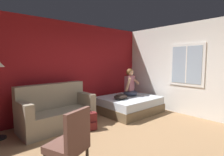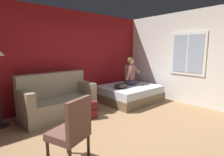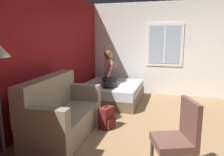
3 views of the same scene
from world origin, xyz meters
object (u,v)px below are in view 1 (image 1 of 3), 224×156
object	(u,v)px
couch	(56,111)
person_seated	(130,85)
throw_pillow	(121,97)
side_chair	(70,142)
bed	(129,105)
cell_phone	(142,95)
backpack	(90,122)

from	to	relation	value
couch	person_seated	distance (m)	2.49
person_seated	throw_pillow	xyz separation A→B (m)	(-0.61, -0.20, -0.29)
couch	side_chair	bearing A→B (deg)	-108.21
bed	person_seated	distance (m)	0.65
person_seated	cell_phone	xyz separation A→B (m)	(0.29, -0.26, -0.35)
backpack	throw_pillow	world-z (taller)	throw_pillow
bed	throw_pillow	distance (m)	0.51
backpack	bed	bearing A→B (deg)	12.81
person_seated	throw_pillow	bearing A→B (deg)	-162.18
side_chair	throw_pillow	world-z (taller)	side_chair
couch	person_seated	world-z (taller)	person_seated
couch	backpack	bearing A→B (deg)	-51.84
backpack	cell_phone	size ratio (longest dim) A/B	3.18
cell_phone	person_seated	bearing A→B (deg)	76.37
side_chair	person_seated	size ratio (longest dim) A/B	1.12
bed	backpack	world-z (taller)	bed
bed	backpack	size ratio (longest dim) A/B	3.81
backpack	cell_phone	world-z (taller)	cell_phone
couch	throw_pillow	xyz separation A→B (m)	(1.84, -0.33, 0.16)
person_seated	cell_phone	bearing A→B (deg)	-42.27
couch	throw_pillow	world-z (taller)	couch
side_chair	cell_phone	xyz separation A→B (m)	(3.37, 1.55, -0.05)
couch	side_chair	world-z (taller)	couch
side_chair	person_seated	world-z (taller)	person_seated
backpack	person_seated	bearing A→B (deg)	15.44
throw_pillow	person_seated	bearing A→B (deg)	17.82
bed	couch	world-z (taller)	couch
throw_pillow	couch	bearing A→B (deg)	169.73
throw_pillow	cell_phone	xyz separation A→B (m)	(0.90, -0.07, -0.07)
backpack	throw_pillow	bearing A→B (deg)	14.32
backpack	cell_phone	distance (m)	2.24
backpack	side_chair	bearing A→B (deg)	-132.34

